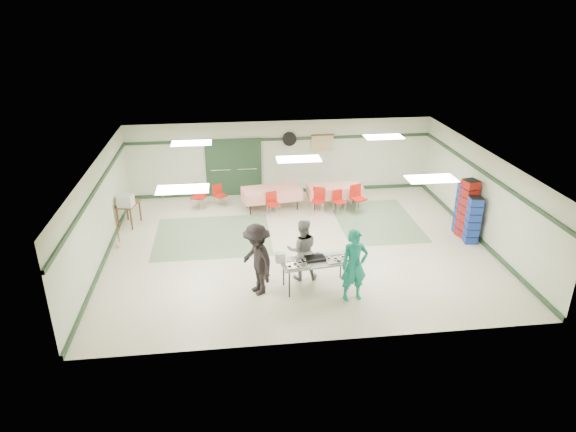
{
  "coord_description": "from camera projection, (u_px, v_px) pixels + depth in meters",
  "views": [
    {
      "loc": [
        -1.92,
        -13.36,
        6.87
      ],
      "look_at": [
        -0.33,
        -0.3,
        1.12
      ],
      "focal_mm": 32.0,
      "sensor_mm": 36.0,
      "label": 1
    }
  ],
  "objects": [
    {
      "name": "green_patch_a",
      "position": [
        213.0,
        236.0,
        15.75
      ],
      "size": [
        3.5,
        3.0,
        0.01
      ],
      "primitive_type": "cube",
      "color": "gray",
      "rests_on": "floor"
    },
    {
      "name": "sheet_tray_mid",
      "position": [
        310.0,
        258.0,
        12.8
      ],
      "size": [
        0.65,
        0.53,
        0.02
      ],
      "primitive_type": "cube",
      "rotation": [
        0.0,
        0.0,
        0.13
      ],
      "color": "silver",
      "rests_on": "serving_table"
    },
    {
      "name": "wall_back",
      "position": [
        281.0,
        158.0,
        18.67
      ],
      "size": [
        11.0,
        0.0,
        11.0
      ],
      "primitive_type": "plane",
      "rotation": [
        1.57,
        0.0,
        0.0
      ],
      "color": "beige",
      "rests_on": "floor"
    },
    {
      "name": "chair_loose_b",
      "position": [
        199.0,
        194.0,
        17.51
      ],
      "size": [
        0.56,
        0.56,
        0.91
      ],
      "rotation": [
        0.0,
        0.0,
        -0.42
      ],
      "color": "#B70E10",
      "rests_on": "floor"
    },
    {
      "name": "chair_b",
      "position": [
        318.0,
        198.0,
        17.18
      ],
      "size": [
        0.54,
        0.54,
        0.9
      ],
      "rotation": [
        0.0,
        0.0,
        -0.36
      ],
      "color": "#B70E10",
      "rests_on": "floor"
    },
    {
      "name": "sheet_tray_left",
      "position": [
        297.0,
        265.0,
        12.5
      ],
      "size": [
        0.59,
        0.47,
        0.02
      ],
      "primitive_type": "cube",
      "rotation": [
        0.0,
        0.0,
        0.13
      ],
      "color": "silver",
      "rests_on": "serving_table"
    },
    {
      "name": "sheet_tray_right",
      "position": [
        337.0,
        260.0,
        12.74
      ],
      "size": [
        0.63,
        0.51,
        0.02
      ],
      "primitive_type": "cube",
      "rotation": [
        0.0,
        0.0,
        0.13
      ],
      "color": "silver",
      "rests_on": "serving_table"
    },
    {
      "name": "dining_table_a",
      "position": [
        335.0,
        190.0,
        17.77
      ],
      "size": [
        1.86,
        0.87,
        0.77
      ],
      "rotation": [
        0.0,
        0.0,
        0.03
      ],
      "color": "red",
      "rests_on": "floor"
    },
    {
      "name": "baseboard_left",
      "position": [
        106.0,
        255.0,
        14.48
      ],
      "size": [
        0.06,
        9.0,
        0.12
      ],
      "primitive_type": "cube",
      "rotation": [
        0.0,
        0.0,
        1.57
      ],
      "color": "#1F3921",
      "rests_on": "floor"
    },
    {
      "name": "serving_table",
      "position": [
        316.0,
        262.0,
        12.74
      ],
      "size": [
        1.85,
        0.94,
        0.76
      ],
      "rotation": [
        0.0,
        0.0,
        0.13
      ],
      "color": "#ABABA6",
      "rests_on": "floor"
    },
    {
      "name": "wall_right",
      "position": [
        482.0,
        195.0,
        15.18
      ],
      "size": [
        0.0,
        9.0,
        9.0
      ],
      "primitive_type": "plane",
      "rotation": [
        1.57,
        0.0,
        -1.57
      ],
      "color": "beige",
      "rests_on": "floor"
    },
    {
      "name": "scroll_banner",
      "position": [
        322.0,
        143.0,
        18.58
      ],
      "size": [
        0.8,
        0.02,
        0.6
      ],
      "primitive_type": "cube",
      "color": "tan",
      "rests_on": "wall_back"
    },
    {
      "name": "chair_a",
      "position": [
        338.0,
        199.0,
        17.28
      ],
      "size": [
        0.47,
        0.47,
        0.78
      ],
      "rotation": [
        0.0,
        0.0,
        0.35
      ],
      "color": "#B70E10",
      "rests_on": "floor"
    },
    {
      "name": "foam_box_stack",
      "position": [
        280.0,
        257.0,
        12.61
      ],
      "size": [
        0.24,
        0.23,
        0.25
      ],
      "primitive_type": "cube",
      "rotation": [
        0.0,
        0.0,
        0.13
      ],
      "color": "white",
      "rests_on": "serving_table"
    },
    {
      "name": "volunteer_dark",
      "position": [
        257.0,
        260.0,
        12.44
      ],
      "size": [
        1.12,
        1.37,
        1.84
      ],
      "primitive_type": "imported",
      "rotation": [
        0.0,
        0.0,
        -1.14
      ],
      "color": "black",
      "rests_on": "floor"
    },
    {
      "name": "trim_right",
      "position": [
        485.0,
        173.0,
        14.9
      ],
      "size": [
        0.06,
        9.0,
        0.1
      ],
      "primitive_type": "cube",
      "rotation": [
        0.0,
        0.0,
        1.57
      ],
      "color": "#1F3921",
      "rests_on": "wall_back"
    },
    {
      "name": "ceiling",
      "position": [
        299.0,
        158.0,
        14.03
      ],
      "size": [
        11.0,
        11.0,
        0.0
      ],
      "primitive_type": "plane",
      "rotation": [
        3.14,
        0.0,
        0.0
      ],
      "color": "white",
      "rests_on": "wall_back"
    },
    {
      "name": "crate_stack_blue_b",
      "position": [
        464.0,
        209.0,
        15.64
      ],
      "size": [
        0.43,
        0.43,
        1.63
      ],
      "primitive_type": "cube",
      "rotation": [
        0.0,
        0.0,
        -0.03
      ],
      "color": "navy",
      "rests_on": "floor"
    },
    {
      "name": "broom",
      "position": [
        116.0,
        225.0,
        14.86
      ],
      "size": [
        0.07,
        0.21,
        1.3
      ],
      "primitive_type": "cylinder",
      "rotation": [
        0.14,
        0.0,
        0.18
      ],
      "color": "brown",
      "rests_on": "floor"
    },
    {
      "name": "trim_back",
      "position": [
        281.0,
        139.0,
        18.36
      ],
      "size": [
        11.0,
        0.06,
        0.1
      ],
      "primitive_type": "cube",
      "color": "#1F3921",
      "rests_on": "wall_back"
    },
    {
      "name": "volunteer_grey",
      "position": [
        302.0,
        250.0,
        13.13
      ],
      "size": [
        0.83,
        0.66,
        1.65
      ],
      "primitive_type": "imported",
      "rotation": [
        0.0,
        0.0,
        3.1
      ],
      "color": "gray",
      "rests_on": "floor"
    },
    {
      "name": "baking_pan",
      "position": [
        315.0,
        258.0,
        12.74
      ],
      "size": [
        0.53,
        0.37,
        0.08
      ],
      "primitive_type": "cube",
      "rotation": [
        0.0,
        0.0,
        0.13
      ],
      "color": "black",
      "rests_on": "serving_table"
    },
    {
      "name": "door_frame",
      "position": [
        234.0,
        168.0,
        18.52
      ],
      "size": [
        2.0,
        0.03,
        2.15
      ],
      "primitive_type": "cube",
      "color": "#1F3921",
      "rests_on": "floor"
    },
    {
      "name": "chair_loose_a",
      "position": [
        219.0,
        193.0,
        17.78
      ],
      "size": [
        0.51,
        0.51,
        0.79
      ],
      "rotation": [
        0.0,
        0.0,
        0.63
      ],
      "color": "#B70E10",
      "rests_on": "floor"
    },
    {
      "name": "printer_table",
      "position": [
        128.0,
        206.0,
        16.27
      ],
      "size": [
        0.75,
        0.97,
        0.74
      ],
      "rotation": [
        0.0,
        0.0,
        -0.26
      ],
      "color": "brown",
      "rests_on": "floor"
    },
    {
      "name": "crate_stack_red",
      "position": [
        467.0,
        208.0,
        15.41
      ],
      "size": [
        0.48,
        0.48,
        1.82
      ],
      "primitive_type": "cube",
      "rotation": [
        0.0,
        0.0,
        0.22
      ],
      "color": "#A51C10",
      "rests_on": "floor"
    },
    {
      "name": "chair_c",
      "position": [
        357.0,
        195.0,
        17.32
      ],
      "size": [
        0.57,
        0.57,
        0.94
      ],
      "rotation": [
        0.0,
        0.0,
        0.4
      ],
      "color": "#B70E10",
      "rests_on": "floor"
    },
    {
      "name": "chair_d",
      "position": [
        272.0,
        201.0,
        17.03
      ],
      "size": [
        0.47,
        0.47,
        0.82
      ],
      "rotation": [
        0.0,
        0.0,
        0.28
      ],
      "color": "#B70E10",
      "rests_on": "floor"
    },
    {
      "name": "wall_left",
      "position": [
        98.0,
        213.0,
        13.96
      ],
      "size": [
        0.0,
        9.0,
        9.0
      ],
      "primitive_type": "plane",
      "rotation": [
        1.57,
        0.0,
        1.57
      ],
      "color": "beige",
      "rests_on": "floor"
    },
    {
      "name": "volunteer_teal",
      "position": [
        354.0,
        265.0,
        12.19
      ],
      "size": [
        0.71,
        0.51,
        1.82
      ],
      "primitive_type": "imported",
      "rotation": [
        0.0,
        0.0,
        0.12
      ],
      "color": "#138875",
      "rests_on": "floor"
    },
    {
      "name": "green_patch_b",
      "position": [
        376.0,
        221.0,
        16.79
      ],
      "size": [
        2.5,
        3.5,
        0.01
      ],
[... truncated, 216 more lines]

